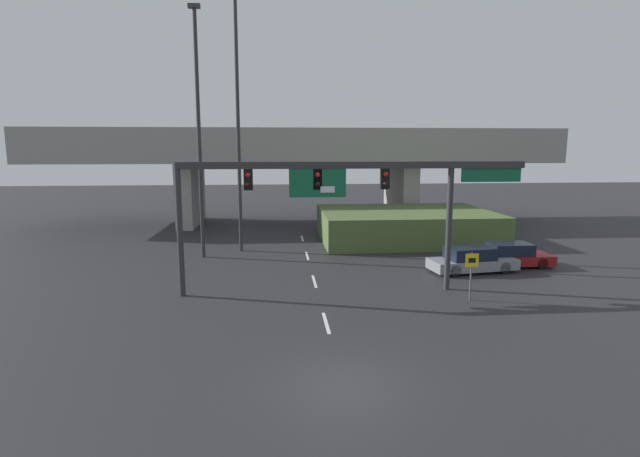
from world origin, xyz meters
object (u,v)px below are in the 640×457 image
at_px(signal_gantry, 342,187).
at_px(parked_sedan_mid_right, 512,256).
at_px(highway_light_pole_far, 238,114).
at_px(parked_sedan_near_right, 472,260).
at_px(speed_limit_sign, 471,269).
at_px(highway_light_pole_near, 199,129).

distance_m(signal_gantry, parked_sedan_mid_right, 12.06).
distance_m(signal_gantry, highway_light_pole_far, 12.09).
xyz_separation_m(parked_sedan_near_right, parked_sedan_mid_right, (2.78, 1.01, -0.01)).
relative_size(speed_limit_sign, highway_light_pole_far, 0.13).
bearing_deg(parked_sedan_near_right, highway_light_pole_far, 144.35).
bearing_deg(parked_sedan_mid_right, speed_limit_sign, -128.99).
xyz_separation_m(highway_light_pole_far, parked_sedan_mid_right, (15.82, -5.81, -8.25)).
bearing_deg(highway_light_pole_far, parked_sedan_mid_right, -20.16).
height_order(signal_gantry, highway_light_pole_far, highway_light_pole_far).
bearing_deg(signal_gantry, parked_sedan_mid_right, 22.35).
bearing_deg(highway_light_pole_far, parked_sedan_near_right, -27.58).
distance_m(parked_sedan_near_right, parked_sedan_mid_right, 2.95).
height_order(parked_sedan_near_right, parked_sedan_mid_right, parked_sedan_near_right).
relative_size(signal_gantry, parked_sedan_mid_right, 3.67).
xyz_separation_m(speed_limit_sign, parked_sedan_mid_right, (4.84, 6.08, -0.80)).
distance_m(highway_light_pole_near, highway_light_pole_far, 3.00).
bearing_deg(signal_gantry, speed_limit_sign, -17.94).
bearing_deg(highway_light_pole_far, signal_gantry, -61.76).
relative_size(signal_gantry, highway_light_pole_near, 1.08).
bearing_deg(speed_limit_sign, parked_sedan_near_right, 67.88).
bearing_deg(parked_sedan_near_right, highway_light_pole_near, 153.57).
height_order(signal_gantry, speed_limit_sign, signal_gantry).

